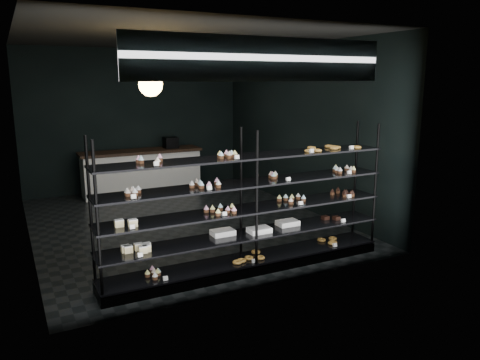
{
  "coord_description": "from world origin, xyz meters",
  "views": [
    {
      "loc": [
        -2.72,
        -7.69,
        2.53
      ],
      "look_at": [
        0.22,
        -1.9,
        1.12
      ],
      "focal_mm": 35.0,
      "sensor_mm": 36.0,
      "label": 1
    }
  ],
  "objects": [
    {
      "name": "signage",
      "position": [
        0.0,
        -2.93,
        2.75
      ],
      "size": [
        3.3,
        0.05,
        0.5
      ],
      "color": "#0C123D",
      "rests_on": "room"
    },
    {
      "name": "service_counter",
      "position": [
        -0.02,
        2.5,
        0.5
      ],
      "size": [
        2.68,
        0.65,
        1.23
      ],
      "color": "silver",
      "rests_on": "room"
    },
    {
      "name": "display_shelf",
      "position": [
        0.04,
        -2.45,
        0.63
      ],
      "size": [
        4.0,
        0.5,
        1.91
      ],
      "color": "black",
      "rests_on": "room"
    },
    {
      "name": "pendant_lamp",
      "position": [
        -0.82,
        -1.2,
        2.45
      ],
      "size": [
        0.33,
        0.33,
        0.9
      ],
      "color": "black",
      "rests_on": "room"
    },
    {
      "name": "room",
      "position": [
        0.0,
        0.0,
        1.6
      ],
      "size": [
        5.01,
        6.01,
        3.2
      ],
      "color": "black",
      "rests_on": "ground"
    }
  ]
}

